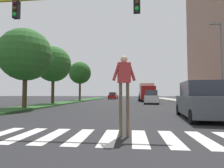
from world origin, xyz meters
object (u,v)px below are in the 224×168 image
at_px(sedan_far_horizon, 113,96).
at_px(pedestrian_performer, 124,82).
at_px(tree_mid, 26,55).
at_px(street_lamp_right, 220,56).
at_px(suv_crossing, 201,101).
at_px(truck_box_delivery, 147,92).
at_px(sedan_midblock, 151,98).
at_px(traffic_light_gantry, 16,25).
at_px(sedan_distant, 143,97).
at_px(tree_far, 53,64).
at_px(tree_distant, 80,73).

bearing_deg(sedan_far_horizon, pedestrian_performer, -83.83).
relative_size(tree_mid, street_lamp_right, 0.88).
height_order(suv_crossing, truck_box_delivery, truck_box_delivery).
relative_size(tree_mid, sedan_midblock, 1.56).
xyz_separation_m(traffic_light_gantry, truck_box_delivery, (7.86, 24.70, -2.76)).
bearing_deg(sedan_midblock, sedan_distant, 91.83).
xyz_separation_m(tree_mid, street_lamp_right, (16.67, 2.42, 0.01)).
distance_m(tree_mid, truck_box_delivery, 21.51).
height_order(sedan_midblock, truck_box_delivery, truck_box_delivery).
distance_m(street_lamp_right, suv_crossing, 8.68).
relative_size(tree_mid, pedestrian_performer, 2.66).
distance_m(tree_mid, tree_far, 6.73).
bearing_deg(street_lamp_right, pedestrian_performer, -125.75).
bearing_deg(street_lamp_right, suv_crossing, -121.77).
bearing_deg(sedan_far_horizon, tree_distant, -112.25).
xyz_separation_m(tree_far, pedestrian_performer, (9.18, -15.44, -3.23)).
height_order(tree_distant, truck_box_delivery, tree_distant).
bearing_deg(pedestrian_performer, tree_distant, 108.83).
distance_m(suv_crossing, sedan_far_horizon, 34.10).
height_order(suv_crossing, sedan_distant, suv_crossing).
distance_m(street_lamp_right, sedan_midblock, 9.89).
bearing_deg(tree_far, tree_distant, 88.20).
bearing_deg(tree_mid, pedestrian_performer, -45.36).
bearing_deg(pedestrian_performer, tree_far, 120.73).
bearing_deg(tree_distant, street_lamp_right, -41.19).
bearing_deg(tree_far, street_lamp_right, -13.95).
distance_m(pedestrian_performer, sedan_distant, 29.77).
relative_size(traffic_light_gantry, truck_box_delivery, 1.60).
relative_size(sedan_midblock, truck_box_delivery, 0.69).
height_order(pedestrian_performer, sedan_midblock, pedestrian_performer).
height_order(pedestrian_performer, truck_box_delivery, truck_box_delivery).
xyz_separation_m(suv_crossing, truck_box_delivery, (-0.93, 22.14, 0.70)).
bearing_deg(traffic_light_gantry, sedan_midblock, 65.20).
bearing_deg(truck_box_delivery, tree_mid, -122.98).
xyz_separation_m(tree_distant, pedestrian_performer, (8.85, -25.94, -3.35)).
relative_size(traffic_light_gantry, street_lamp_right, 1.32).
height_order(tree_far, sedan_distant, tree_far).
bearing_deg(tree_mid, sedan_far_horizon, 81.02).
xyz_separation_m(street_lamp_right, sedan_far_horizon, (-12.10, 26.47, -3.83)).
xyz_separation_m(pedestrian_performer, sedan_distant, (2.50, 29.65, -0.90)).
xyz_separation_m(pedestrian_performer, sedan_midblock, (2.85, 18.69, -0.85)).
bearing_deg(pedestrian_performer, suv_crossing, 48.97).
xyz_separation_m(tree_mid, tree_distant, (-0.22, 17.20, 0.43)).
relative_size(sedan_distant, sedan_far_horizon, 0.96).
distance_m(tree_mid, traffic_light_gantry, 7.79).
xyz_separation_m(tree_distant, suv_crossing, (12.75, -21.46, -4.08)).
bearing_deg(sedan_far_horizon, tree_mid, -98.98).
bearing_deg(traffic_light_gantry, tree_far, 107.58).
bearing_deg(traffic_light_gantry, sedan_far_horizon, 88.67).
bearing_deg(tree_mid, tree_distant, 90.72).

